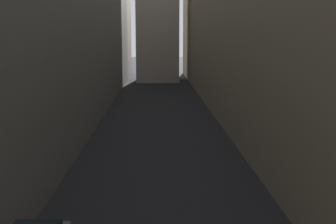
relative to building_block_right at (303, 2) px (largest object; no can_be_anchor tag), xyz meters
name	(u,v)px	position (x,y,z in m)	size (l,w,h in m)	color
ground_plane	(159,126)	(-13.07, -2.00, -10.91)	(264.00, 264.00, 0.00)	black
building_block_left	(21,1)	(-25.28, 0.00, 0.03)	(13.42, 108.00, 21.90)	slate
building_block_right	(303,2)	(0.00, 0.00, 0.00)	(15.15, 108.00, 21.83)	gray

